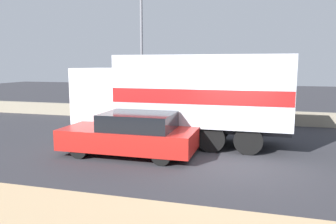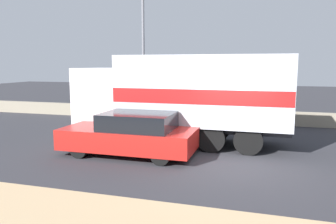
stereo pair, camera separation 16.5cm
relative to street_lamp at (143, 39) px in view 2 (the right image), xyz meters
name	(u,v)px [view 2 (the right image)]	position (x,y,z in m)	size (l,w,h in m)	color
ground_plane	(230,163)	(5.37, -6.59, -4.41)	(80.00, 80.00, 0.00)	#2D2D33
stone_wall_backdrop	(244,117)	(5.37, 0.64, -4.06)	(60.00, 0.35, 0.71)	gray
street_lamp	(143,39)	(0.00, 0.00, 0.00)	(0.56, 0.28, 7.71)	slate
box_truck	(185,94)	(3.37, -4.45, -2.47)	(8.22, 2.58, 3.42)	silver
car_hatchback	(131,134)	(2.01, -6.67, -3.69)	(4.57, 1.88, 1.47)	#B21E19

